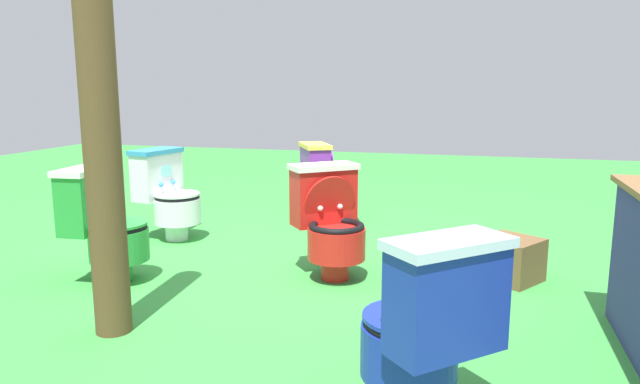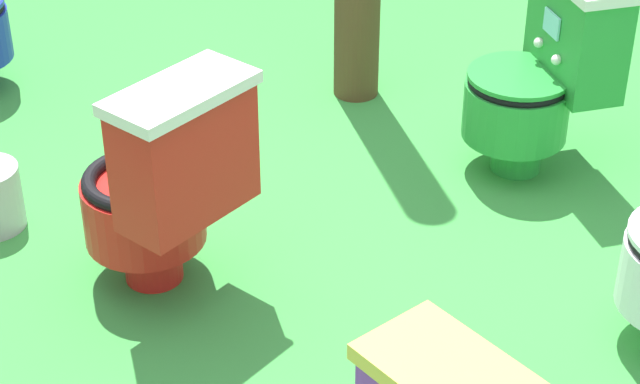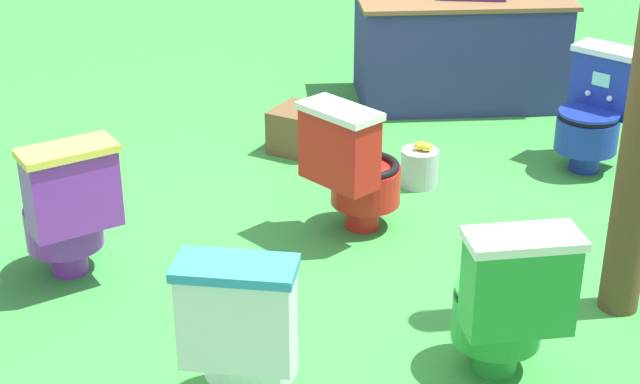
# 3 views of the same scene
# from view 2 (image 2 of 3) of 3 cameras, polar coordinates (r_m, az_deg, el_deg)

# --- Properties ---
(ground) EXTENTS (14.00, 14.00, 0.00)m
(ground) POSITION_cam_2_polar(r_m,az_deg,el_deg) (3.54, -2.52, -4.33)
(ground) COLOR green
(toilet_red) EXTENTS (0.64, 0.62, 0.73)m
(toilet_red) POSITION_cam_2_polar(r_m,az_deg,el_deg) (3.33, -7.97, 0.42)
(toilet_red) COLOR red
(toilet_red) RESTS_ON ground
(toilet_green) EXTENTS (0.45, 0.52, 0.73)m
(toilet_green) POSITION_cam_2_polar(r_m,az_deg,el_deg) (4.00, 11.21, 5.88)
(toilet_green) COLOR green
(toilet_green) RESTS_ON ground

